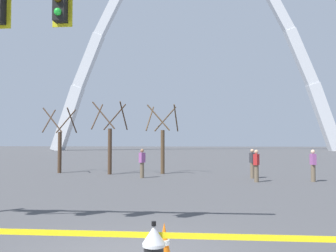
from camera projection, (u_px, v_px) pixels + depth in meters
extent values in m
cylinder|color=#B7B7BC|center=(154.00, 245.00, 4.69)|extent=(0.30, 0.30, 0.04)
cone|color=#B7B7BC|center=(154.00, 235.00, 4.70)|extent=(0.30, 0.30, 0.22)
cylinder|color=black|center=(154.00, 224.00, 4.70)|extent=(0.06, 0.06, 0.06)
cube|color=yellow|center=(165.00, 235.00, 4.75)|extent=(6.20, 0.06, 0.08)
cone|color=orange|center=(164.00, 244.00, 5.79)|extent=(0.28, 0.28, 0.70)
cylinder|color=white|center=(164.00, 242.00, 5.79)|extent=(0.17, 0.17, 0.08)
cube|color=gold|center=(2.00, 6.00, 8.03)|extent=(0.44, 0.03, 1.04)
cube|color=black|center=(60.00, 1.00, 7.78)|extent=(0.26, 0.24, 0.90)
cube|color=gold|center=(63.00, 4.00, 7.92)|extent=(0.44, 0.03, 1.04)
sphere|color=green|center=(58.00, 12.00, 7.64)|extent=(0.16, 0.16, 0.16)
cube|color=silver|center=(68.00, 119.00, 75.90)|extent=(6.60, 2.32, 14.04)
cube|color=silver|center=(88.00, 61.00, 76.03)|extent=(6.37, 2.11, 11.89)
cube|color=silver|center=(109.00, 14.00, 76.07)|extent=(6.12, 1.91, 9.75)
cube|color=silver|center=(278.00, 9.00, 73.21)|extent=(6.12, 1.91, 9.75)
cube|color=silver|center=(301.00, 57.00, 72.45)|extent=(6.37, 2.11, 11.89)
cube|color=silver|center=(325.00, 118.00, 71.60)|extent=(6.60, 2.32, 14.04)
cylinder|color=#473323|center=(60.00, 152.00, 22.91)|extent=(0.24, 0.24, 2.61)
cylinder|color=#473323|center=(49.00, 121.00, 23.21)|extent=(0.36, 1.40, 1.56)
cylinder|color=#473323|center=(72.00, 121.00, 22.84)|extent=(0.22, 1.42, 1.56)
cylinder|color=#473323|center=(66.00, 121.00, 23.79)|extent=(1.42, 0.22, 1.56)
cylinder|color=#473323|center=(52.00, 120.00, 22.21)|extent=(1.40, 0.39, 1.56)
cylinder|color=#473323|center=(110.00, 151.00, 21.96)|extent=(0.24, 0.24, 2.78)
cylinder|color=#473323|center=(97.00, 116.00, 22.28)|extent=(0.37, 1.49, 1.66)
cylinder|color=#473323|center=(124.00, 116.00, 21.89)|extent=(0.23, 1.51, 1.66)
cylinder|color=#473323|center=(115.00, 117.00, 22.89)|extent=(1.51, 0.23, 1.66)
cylinder|color=#473323|center=(103.00, 115.00, 21.22)|extent=(1.49, 0.40, 1.66)
cylinder|color=brown|center=(163.00, 152.00, 22.33)|extent=(0.24, 0.24, 2.69)
cylinder|color=brown|center=(150.00, 119.00, 22.65)|extent=(0.37, 1.45, 1.61)
cylinder|color=brown|center=(176.00, 118.00, 22.27)|extent=(0.23, 1.46, 1.61)
cylinder|color=brown|center=(165.00, 119.00, 23.24)|extent=(1.46, 0.23, 1.61)
cylinder|color=brown|center=(158.00, 117.00, 21.62)|extent=(1.44, 0.40, 1.61)
cylinder|color=brown|center=(313.00, 173.00, 17.98)|extent=(0.22, 0.22, 0.84)
cube|color=#995193|center=(313.00, 159.00, 18.01)|extent=(0.25, 0.36, 0.54)
sphere|color=beige|center=(313.00, 152.00, 18.02)|extent=(0.20, 0.20, 0.20)
cylinder|color=brown|center=(142.00, 170.00, 19.80)|extent=(0.22, 0.22, 0.84)
cube|color=#995193|center=(142.00, 158.00, 19.83)|extent=(0.35, 0.39, 0.54)
sphere|color=#936B4C|center=(142.00, 151.00, 19.84)|extent=(0.20, 0.20, 0.20)
cylinder|color=brown|center=(252.00, 171.00, 19.57)|extent=(0.22, 0.22, 0.84)
cube|color=#333338|center=(252.00, 158.00, 19.60)|extent=(0.29, 0.38, 0.54)
sphere|color=tan|center=(252.00, 151.00, 19.61)|extent=(0.20, 0.20, 0.20)
cylinder|color=brown|center=(256.00, 174.00, 17.80)|extent=(0.22, 0.22, 0.84)
cube|color=#B22323|center=(256.00, 160.00, 17.83)|extent=(0.34, 0.39, 0.54)
sphere|color=tan|center=(256.00, 152.00, 17.84)|extent=(0.20, 0.20, 0.20)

